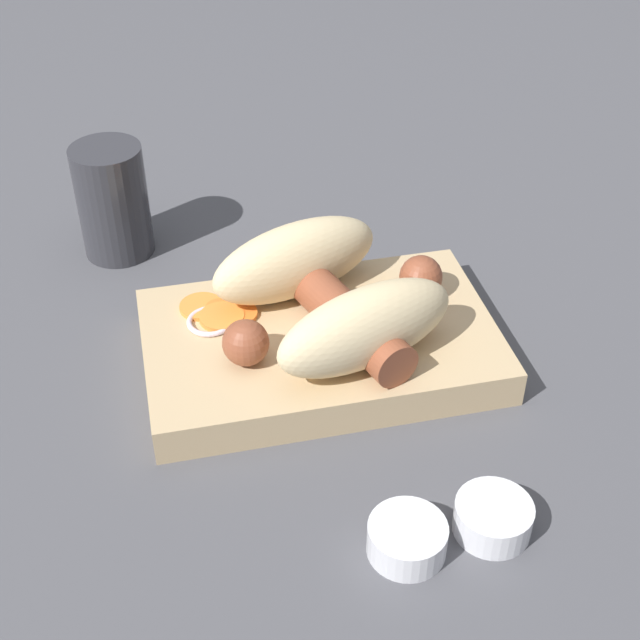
% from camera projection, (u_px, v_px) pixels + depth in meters
% --- Properties ---
extents(ground_plane, '(3.00, 3.00, 0.00)m').
position_uv_depth(ground_plane, '(320.00, 359.00, 0.70)').
color(ground_plane, '#4C4C51').
extents(food_tray, '(0.27, 0.17, 0.03)m').
position_uv_depth(food_tray, '(320.00, 345.00, 0.69)').
color(food_tray, tan).
rests_on(food_tray, ground_plane).
extents(bread_roll, '(0.18, 0.19, 0.06)m').
position_uv_depth(bread_roll, '(329.00, 292.00, 0.67)').
color(bread_roll, beige).
rests_on(bread_roll, food_tray).
extents(sausage, '(0.18, 0.16, 0.03)m').
position_uv_depth(sausage, '(337.00, 308.00, 0.68)').
color(sausage, brown).
rests_on(sausage, food_tray).
extents(pickled_veggies, '(0.07, 0.06, 0.00)m').
position_uv_depth(pickled_veggies, '(217.00, 315.00, 0.69)').
color(pickled_veggies, orange).
rests_on(pickled_veggies, food_tray).
extents(condiment_cup_near, '(0.05, 0.05, 0.02)m').
position_uv_depth(condiment_cup_near, '(407.00, 540.00, 0.55)').
color(condiment_cup_near, white).
rests_on(condiment_cup_near, ground_plane).
extents(condiment_cup_far, '(0.05, 0.05, 0.02)m').
position_uv_depth(condiment_cup_far, '(493.00, 519.00, 0.56)').
color(condiment_cup_far, white).
rests_on(condiment_cup_far, ground_plane).
extents(drink_glass, '(0.06, 0.06, 0.10)m').
position_uv_depth(drink_glass, '(113.00, 201.00, 0.79)').
color(drink_glass, '#333338').
rests_on(drink_glass, ground_plane).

